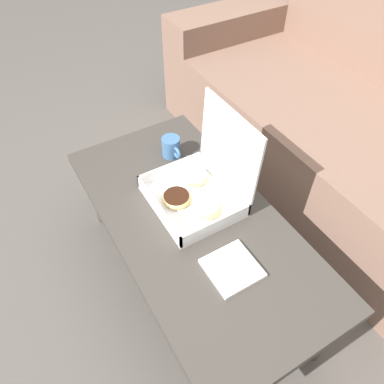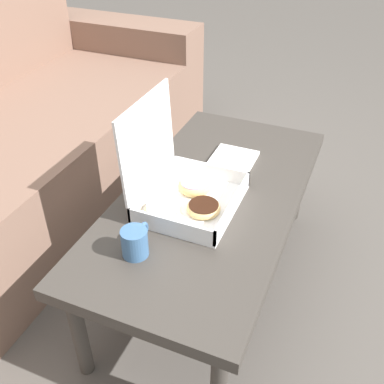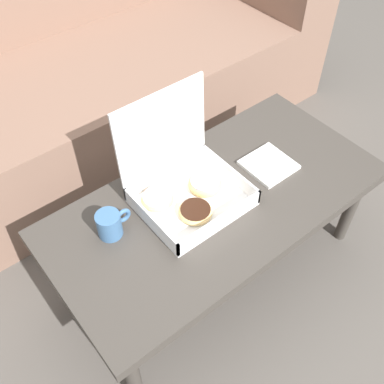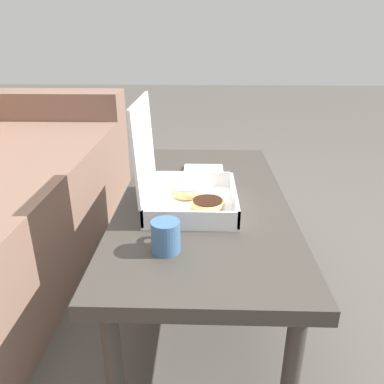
% 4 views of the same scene
% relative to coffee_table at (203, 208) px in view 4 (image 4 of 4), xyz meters
% --- Properties ---
extents(ground_plane, '(12.00, 12.00, 0.00)m').
position_rel_coffee_table_xyz_m(ground_plane, '(0.00, 0.13, -0.35)').
color(ground_plane, '#514C47').
extents(coffee_table, '(1.10, 0.54, 0.39)m').
position_rel_coffee_table_xyz_m(coffee_table, '(0.00, 0.00, 0.00)').
color(coffee_table, '#3D3833').
rests_on(coffee_table, ground_plane).
extents(pastry_box, '(0.32, 0.29, 0.33)m').
position_rel_coffee_table_xyz_m(pastry_box, '(-0.08, 0.07, 0.10)').
color(pastry_box, white).
rests_on(pastry_box, coffee_table).
extents(coffee_mug, '(0.11, 0.07, 0.08)m').
position_rel_coffee_table_xyz_m(coffee_mug, '(-0.33, 0.09, 0.08)').
color(coffee_mug, '#3D6693').
rests_on(coffee_mug, coffee_table).
extents(napkin_stack, '(0.15, 0.15, 0.01)m').
position_rel_coffee_table_xyz_m(napkin_stack, '(0.23, 0.00, 0.05)').
color(napkin_stack, white).
rests_on(napkin_stack, coffee_table).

